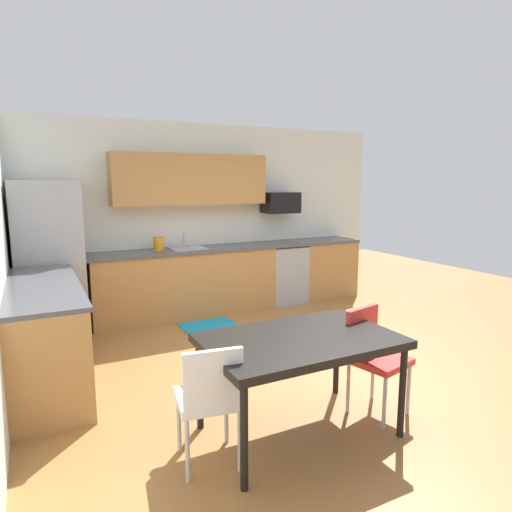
% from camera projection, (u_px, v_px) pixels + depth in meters
% --- Properties ---
extents(ground_plane, '(12.00, 12.00, 0.00)m').
position_uv_depth(ground_plane, '(300.00, 367.00, 4.52)').
color(ground_plane, '#9E6B38').
extents(wall_back, '(5.80, 0.10, 2.70)m').
position_uv_depth(wall_back, '(206.00, 217.00, 6.63)').
color(wall_back, silver).
rests_on(wall_back, ground).
extents(cabinet_run_back, '(2.59, 0.60, 0.90)m').
position_uv_depth(cabinet_run_back, '(186.00, 283.00, 6.27)').
color(cabinet_run_back, '#AD7A42').
rests_on(cabinet_run_back, ground).
extents(cabinet_run_back_right, '(0.96, 0.60, 0.90)m').
position_uv_depth(cabinet_run_back_right, '(324.00, 269.00, 7.33)').
color(cabinet_run_back_right, '#AD7A42').
rests_on(cabinet_run_back_right, ground).
extents(cabinet_run_left, '(0.60, 2.00, 0.90)m').
position_uv_depth(cabinet_run_left, '(46.00, 336.00, 4.12)').
color(cabinet_run_left, '#AD7A42').
rests_on(cabinet_run_left, ground).
extents(countertop_back, '(4.80, 0.64, 0.04)m').
position_uv_depth(countertop_back, '(215.00, 248.00, 6.39)').
color(countertop_back, '#4C4C51').
rests_on(countertop_back, cabinet_run_back).
extents(countertop_left, '(0.64, 2.00, 0.04)m').
position_uv_depth(countertop_left, '(42.00, 287.00, 4.04)').
color(countertop_left, '#4C4C51').
rests_on(countertop_left, cabinet_run_left).
extents(upper_cabinets_back, '(2.20, 0.34, 0.70)m').
position_uv_depth(upper_cabinets_back, '(191.00, 180.00, 6.21)').
color(upper_cabinets_back, '#AD7A42').
extents(refrigerator, '(0.76, 0.70, 1.88)m').
position_uv_depth(refrigerator, '(49.00, 259.00, 5.34)').
color(refrigerator, '#9EA0A5').
rests_on(refrigerator, ground).
extents(oven_range, '(0.60, 0.60, 0.91)m').
position_uv_depth(oven_range, '(283.00, 273.00, 6.98)').
color(oven_range, '#999BA0').
rests_on(oven_range, ground).
extents(microwave, '(0.54, 0.36, 0.32)m').
position_uv_depth(microwave, '(280.00, 203.00, 6.89)').
color(microwave, black).
extents(sink_basin, '(0.48, 0.40, 0.14)m').
position_uv_depth(sink_basin, '(188.00, 253.00, 6.22)').
color(sink_basin, '#A5A8AD').
rests_on(sink_basin, countertop_back).
extents(sink_faucet, '(0.02, 0.02, 0.24)m').
position_uv_depth(sink_faucet, '(184.00, 240.00, 6.35)').
color(sink_faucet, '#B2B5BA').
rests_on(sink_faucet, countertop_back).
extents(dining_table, '(1.40, 0.90, 0.75)m').
position_uv_depth(dining_table, '(300.00, 345.00, 3.23)').
color(dining_table, black).
rests_on(dining_table, ground).
extents(chair_near_table, '(0.48, 0.48, 0.85)m').
position_uv_depth(chair_near_table, '(372.00, 352.00, 3.59)').
color(chair_near_table, red).
rests_on(chair_near_table, ground).
extents(chair_far_side, '(0.45, 0.45, 0.85)m').
position_uv_depth(chair_far_side, '(210.00, 395.00, 2.86)').
color(chair_far_side, white).
rests_on(chair_far_side, ground).
extents(floor_mat, '(0.70, 0.50, 0.01)m').
position_uv_depth(floor_mat, '(208.00, 326.00, 5.81)').
color(floor_mat, '#198CBF').
rests_on(floor_mat, ground).
extents(kettle, '(0.14, 0.14, 0.20)m').
position_uv_depth(kettle, '(159.00, 245.00, 6.06)').
color(kettle, orange).
rests_on(kettle, countertop_back).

